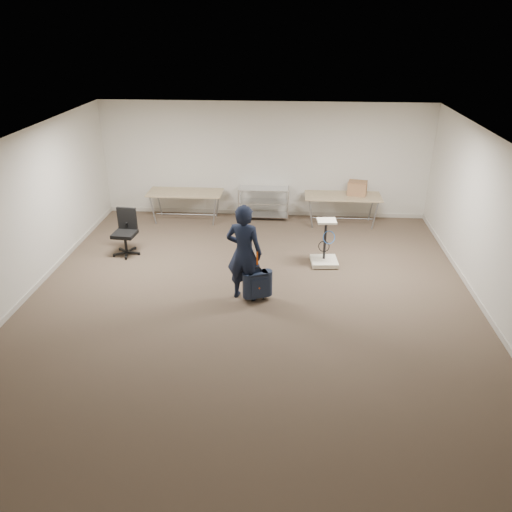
{
  "coord_description": "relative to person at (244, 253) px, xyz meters",
  "views": [
    {
      "loc": [
        0.64,
        -7.48,
        4.52
      ],
      "look_at": [
        0.08,
        0.3,
        0.8
      ],
      "focal_mm": 35.0,
      "sensor_mm": 36.0,
      "label": 1
    }
  ],
  "objects": [
    {
      "name": "room_shell",
      "position": [
        0.12,
        1.13,
        -0.83
      ],
      "size": [
        8.0,
        9.0,
        9.0
      ],
      "color": "silver",
      "rests_on": "ground"
    },
    {
      "name": "office_chair",
      "position": [
        -2.66,
        1.68,
        -0.58
      ],
      "size": [
        0.59,
        0.59,
        0.97
      ],
      "color": "black",
      "rests_on": "ground"
    },
    {
      "name": "ground",
      "position": [
        0.12,
        -0.26,
        -0.88
      ],
      "size": [
        9.0,
        9.0,
        0.0
      ],
      "primitive_type": "plane",
      "color": "#4E3C2F",
      "rests_on": "ground"
    },
    {
      "name": "folding_table_right",
      "position": [
        2.02,
        3.69,
        -0.2
      ],
      "size": [
        1.8,
        0.75,
        0.73
      ],
      "color": "#8B7155",
      "rests_on": "ground"
    },
    {
      "name": "cardboard_box",
      "position": [
        2.35,
        3.79,
        0.01
      ],
      "size": [
        0.49,
        0.41,
        0.32
      ],
      "primitive_type": "cube",
      "rotation": [
        0.0,
        0.0,
        -0.23
      ],
      "color": "#986346",
      "rests_on": "folding_table_right"
    },
    {
      "name": "folding_table_left",
      "position": [
        -1.78,
        3.69,
        -0.2
      ],
      "size": [
        1.8,
        0.75,
        0.73
      ],
      "color": "#8B7155",
      "rests_on": "ground"
    },
    {
      "name": "suitcase",
      "position": [
        0.24,
        -0.09,
        -0.56
      ],
      "size": [
        0.39,
        0.31,
        0.94
      ],
      "color": "black",
      "rests_on": "ground"
    },
    {
      "name": "equipment_cart",
      "position": [
        1.49,
        1.45,
        -0.62
      ],
      "size": [
        0.57,
        0.57,
        0.96
      ],
      "color": "silver",
      "rests_on": "ground"
    },
    {
      "name": "person",
      "position": [
        0.0,
        0.0,
        0.0
      ],
      "size": [
        0.72,
        0.55,
        1.76
      ],
      "primitive_type": "imported",
      "rotation": [
        0.0,
        0.0,
        2.92
      ],
      "color": "black",
      "rests_on": "ground"
    },
    {
      "name": "wire_shelf",
      "position": [
        0.12,
        3.94,
        -0.44
      ],
      "size": [
        1.22,
        0.47,
        0.8
      ],
      "color": "silver",
      "rests_on": "ground"
    }
  ]
}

